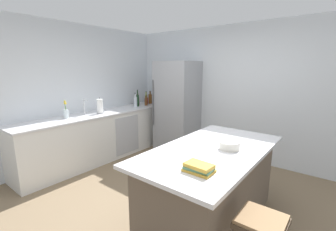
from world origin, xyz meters
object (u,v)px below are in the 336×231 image
object	(u,v)px
whiskey_bottle	(150,98)
syrup_bottle	(146,101)
wine_bottle	(138,100)
sink_faucet	(85,107)
cookbook_stack	(199,168)
paper_towel_roll	(100,106)
refrigerator	(177,107)
bar_stool	(261,231)
kitchen_island	(211,185)
flower_vase	(66,113)
olive_oil_bottle	(146,99)
mixing_bowl	(229,145)
hot_sauce_bottle	(147,100)
soda_bottle	(135,101)
vinegar_bottle	(138,101)

from	to	relation	value
whiskey_bottle	syrup_bottle	distance (m)	0.31
whiskey_bottle	wine_bottle	world-z (taller)	wine_bottle
sink_faucet	cookbook_stack	bearing A→B (deg)	-13.85
paper_towel_roll	wine_bottle	bearing A→B (deg)	91.82
refrigerator	paper_towel_roll	size ratio (longest dim) A/B	6.16
bar_stool	syrup_bottle	xyz separation A→B (m)	(-3.26, 2.14, 0.49)
bar_stool	paper_towel_roll	size ratio (longest dim) A/B	2.07
kitchen_island	flower_vase	bearing A→B (deg)	-174.17
sink_faucet	olive_oil_bottle	world-z (taller)	olive_oil_bottle
refrigerator	syrup_bottle	distance (m)	0.81
flower_vase	wine_bottle	size ratio (longest dim) A/B	0.84
bar_stool	paper_towel_roll	xyz separation A→B (m)	(-3.30, 0.90, 0.53)
whiskey_bottle	olive_oil_bottle	bearing A→B (deg)	-76.86
sink_faucet	mixing_bowl	size ratio (longest dim) A/B	1.32
hot_sauce_bottle	syrup_bottle	size ratio (longest dim) A/B	0.95
sink_faucet	olive_oil_bottle	distance (m)	1.60
bar_stool	flower_vase	bearing A→B (deg)	175.63
kitchen_island	syrup_bottle	distance (m)	3.06
flower_vase	mixing_bowl	world-z (taller)	flower_vase
hot_sauce_bottle	cookbook_stack	distance (m)	3.75
cookbook_stack	hot_sauce_bottle	bearing A→B (deg)	140.18
kitchen_island	syrup_bottle	xyz separation A→B (m)	(-2.55, 1.61, 0.57)
refrigerator	sink_faucet	xyz separation A→B (m)	(-0.93, -1.64, 0.12)
hot_sauce_bottle	soda_bottle	distance (m)	0.51
olive_oil_bottle	refrigerator	bearing A→B (deg)	2.68
wine_bottle	refrigerator	bearing A→B (deg)	21.21
olive_oil_bottle	vinegar_bottle	world-z (taller)	olive_oil_bottle
kitchen_island	refrigerator	distance (m)	2.52
wine_bottle	soda_bottle	world-z (taller)	wine_bottle
paper_towel_roll	whiskey_bottle	size ratio (longest dim) A/B	1.02
bar_stool	soda_bottle	bearing A→B (deg)	150.89
flower_vase	syrup_bottle	size ratio (longest dim) A/B	1.39
sink_faucet	flower_vase	size ratio (longest dim) A/B	0.96
sink_faucet	mixing_bowl	bearing A→B (deg)	-0.02
whiskey_bottle	sink_faucet	bearing A→B (deg)	-90.12
whiskey_bottle	bar_stool	bearing A→B (deg)	-35.51
cookbook_stack	paper_towel_roll	bearing A→B (deg)	160.67
sink_faucet	cookbook_stack	world-z (taller)	sink_faucet
sink_faucet	mixing_bowl	world-z (taller)	sink_faucet
flower_vase	whiskey_bottle	bearing A→B (deg)	90.53
refrigerator	hot_sauce_bottle	xyz separation A→B (m)	(-0.95, 0.06, 0.05)
sink_faucet	syrup_bottle	world-z (taller)	sink_faucet
hot_sauce_bottle	syrup_bottle	bearing A→B (deg)	-51.96
sink_faucet	wine_bottle	distance (m)	1.30
syrup_bottle	soda_bottle	size ratio (longest dim) A/B	0.72
refrigerator	flower_vase	world-z (taller)	refrigerator
refrigerator	mixing_bowl	distance (m)	2.52
olive_oil_bottle	whiskey_bottle	bearing A→B (deg)	103.14
paper_towel_roll	mixing_bowl	xyz separation A→B (m)	(2.74, -0.27, -0.12)
sink_faucet	soda_bottle	distance (m)	1.21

